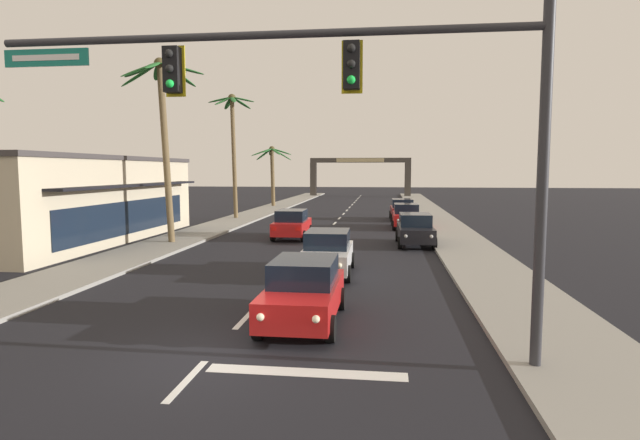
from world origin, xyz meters
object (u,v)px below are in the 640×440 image
(sedan_parked_mid_kerb, at_px, (406,216))
(storefront_strip_left, at_px, (79,199))
(palm_left_second, at_px, (163,109))
(traffic_signal_mast, at_px, (364,102))
(palm_left_farthest, at_px, (272,164))
(town_gateway_arch, at_px, (360,171))
(sedan_lead_at_stop_bar, at_px, (304,291))
(palm_left_third, at_px, (233,133))
(sedan_oncoming_far, at_px, (292,224))
(sedan_third_in_queue, at_px, (327,252))
(sedan_parked_far_kerb, at_px, (415,229))
(sedan_parked_nearest_kerb, at_px, (402,209))

(sedan_parked_mid_kerb, relative_size, storefront_strip_left, 0.26)
(palm_left_second, relative_size, storefront_strip_left, 0.56)
(traffic_signal_mast, height_order, sedan_parked_mid_kerb, traffic_signal_mast)
(palm_left_farthest, distance_m, town_gateway_arch, 24.69)
(sedan_lead_at_stop_bar, bearing_deg, sedan_parked_mid_kerb, 81.12)
(sedan_parked_mid_kerb, height_order, palm_left_third, palm_left_third)
(traffic_signal_mast, xyz_separation_m, sedan_oncoming_far, (-4.94, 19.23, -4.49))
(sedan_lead_at_stop_bar, relative_size, town_gateway_arch, 0.30)
(sedan_oncoming_far, bearing_deg, palm_left_second, -153.03)
(sedan_parked_mid_kerb, distance_m, town_gateway_arch, 42.40)
(town_gateway_arch, bearing_deg, sedan_parked_mid_kerb, -82.97)
(town_gateway_arch, bearing_deg, sedan_lead_at_stop_bar, -88.55)
(sedan_third_in_queue, bearing_deg, sedan_parked_far_kerb, 65.30)
(sedan_parked_mid_kerb, bearing_deg, sedan_parked_nearest_kerb, 90.69)
(sedan_oncoming_far, bearing_deg, storefront_strip_left, -166.86)
(storefront_strip_left, height_order, town_gateway_arch, town_gateway_arch)
(sedan_parked_far_kerb, xyz_separation_m, palm_left_second, (-13.32, -1.25, 6.36))
(palm_left_farthest, bearing_deg, sedan_lead_at_stop_bar, -76.53)
(sedan_third_in_queue, relative_size, palm_left_farthest, 0.68)
(sedan_third_in_queue, bearing_deg, storefront_strip_left, 153.27)
(sedan_parked_far_kerb, distance_m, palm_left_farthest, 30.35)
(storefront_strip_left, bearing_deg, town_gateway_arch, 75.36)
(sedan_third_in_queue, bearing_deg, traffic_signal_mast, -79.24)
(sedan_third_in_queue, distance_m, palm_left_farthest, 36.63)
(sedan_lead_at_stop_bar, relative_size, storefront_strip_left, 0.26)
(sedan_parked_nearest_kerb, relative_size, town_gateway_arch, 0.30)
(sedan_lead_at_stop_bar, relative_size, palm_left_third, 0.45)
(sedan_lead_at_stop_bar, xyz_separation_m, sedan_oncoming_far, (-3.31, 16.54, 0.00))
(sedan_parked_far_kerb, distance_m, palm_left_third, 19.69)
(sedan_oncoming_far, bearing_deg, sedan_third_in_queue, -72.44)
(storefront_strip_left, xyz_separation_m, town_gateway_arch, (13.29, 50.86, 1.44))
(traffic_signal_mast, height_order, storefront_strip_left, traffic_signal_mast)
(palm_left_third, xyz_separation_m, storefront_strip_left, (-4.92, -13.52, -4.55))
(traffic_signal_mast, relative_size, sedan_oncoming_far, 2.51)
(traffic_signal_mast, height_order, sedan_lead_at_stop_bar, traffic_signal_mast)
(traffic_signal_mast, xyz_separation_m, sedan_parked_mid_kerb, (1.91, 25.40, -4.49))
(sedan_third_in_queue, height_order, sedan_parked_mid_kerb, same)
(sedan_third_in_queue, xyz_separation_m, town_gateway_arch, (-1.55, 58.33, 2.98))
(palm_left_second, bearing_deg, sedan_parked_mid_kerb, 35.49)
(palm_left_second, bearing_deg, sedan_lead_at_stop_bar, -54.19)
(palm_left_farthest, bearing_deg, sedan_third_in_queue, -74.32)
(sedan_parked_far_kerb, xyz_separation_m, town_gateway_arch, (-5.33, 50.10, 2.98))
(palm_left_second, height_order, town_gateway_arch, palm_left_second)
(palm_left_farthest, relative_size, town_gateway_arch, 0.43)
(traffic_signal_mast, relative_size, palm_left_third, 1.12)
(sedan_parked_far_kerb, bearing_deg, town_gateway_arch, 96.08)
(palm_left_third, bearing_deg, palm_left_second, -88.43)
(palm_left_farthest, bearing_deg, traffic_signal_mast, -75.31)
(sedan_oncoming_far, height_order, palm_left_third, palm_left_third)
(palm_left_second, distance_m, palm_left_third, 14.03)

